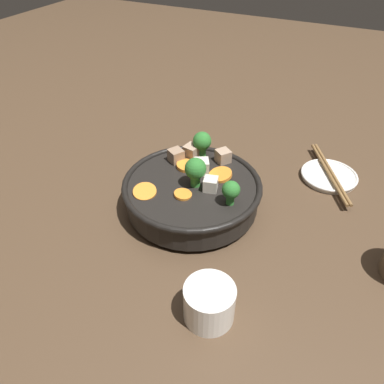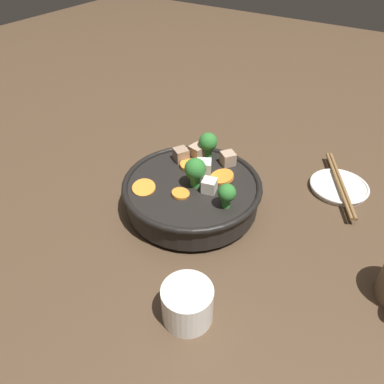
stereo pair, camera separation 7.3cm
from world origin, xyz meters
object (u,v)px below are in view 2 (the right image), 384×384
Objects in this scene: stirfry_bowl at (193,190)px; tea_cup at (187,303)px; side_saucer at (339,187)px; chopsticks_pair at (340,183)px.

stirfry_bowl is 0.25m from tea_cup.
side_saucer is (-0.22, 0.23, -0.04)m from stirfry_bowl.
stirfry_bowl is at bearing -46.38° from side_saucer.
chopsticks_pair is at bearing -90.00° from side_saucer.
stirfry_bowl is 1.32× the size of chopsticks_pair.
tea_cup is at bearing -12.92° from chopsticks_pair.
tea_cup reaches higher than side_saucer.
side_saucer is at bearing 133.62° from stirfry_bowl.
tea_cup reaches higher than chopsticks_pair.
side_saucer is 0.01m from chopsticks_pair.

